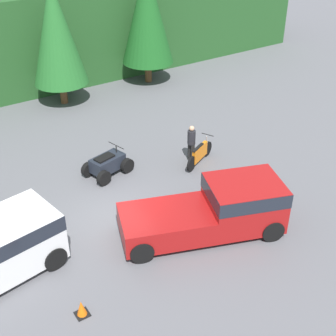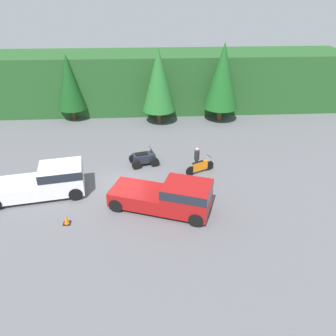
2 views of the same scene
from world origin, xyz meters
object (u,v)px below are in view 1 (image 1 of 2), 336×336
quad_atv (108,164)px  traffic_cone (82,309)px  pickup_truck_red (218,208)px  dirt_bike (200,154)px  rider_person (191,142)px

quad_atv → traffic_cone: size_ratio=4.15×
traffic_cone → pickup_truck_red: bearing=8.6°
quad_atv → traffic_cone: bearing=-137.3°
dirt_bike → quad_atv: quad_atv is taller
quad_atv → rider_person: (3.77, -1.06, 0.47)m
dirt_bike → traffic_cone: size_ratio=3.85×
dirt_bike → traffic_cone: dirt_bike is taller
pickup_truck_red → quad_atv: size_ratio=2.74×
dirt_bike → rider_person: rider_person is taller
rider_person → traffic_cone: (-8.06, -5.57, -0.71)m
dirt_bike → rider_person: bearing=90.3°
quad_atv → rider_person: size_ratio=1.28×
quad_atv → traffic_cone: quad_atv is taller
quad_atv → traffic_cone: (-4.29, -6.63, -0.24)m
quad_atv → traffic_cone: 7.90m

